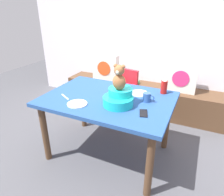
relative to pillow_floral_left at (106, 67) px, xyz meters
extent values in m
plane|color=#4C4C51|center=(0.64, -1.21, -0.68)|extent=(8.00, 8.00, 0.00)
cube|color=silver|center=(0.64, 0.29, 0.62)|extent=(4.40, 0.10, 2.60)
cube|color=brown|center=(0.64, 0.02, -0.45)|extent=(2.60, 0.44, 0.46)
cube|color=white|center=(0.00, 0.00, 0.00)|extent=(0.44, 0.14, 0.44)
cylinder|color=#D84C1E|center=(0.00, -0.07, 0.00)|extent=(0.24, 0.01, 0.24)
cube|color=white|center=(1.25, 0.00, 0.00)|extent=(0.44, 0.14, 0.44)
cylinder|color=#E02D72|center=(1.25, -0.07, 0.00)|extent=(0.24, 0.01, 0.24)
cube|color=#4A9967|center=(0.49, 0.02, -0.19)|extent=(0.20, 0.14, 0.05)
cube|color=#264C8C|center=(0.64, -1.21, 0.04)|extent=(1.37, 0.96, 0.04)
cylinder|color=brown|center=(0.04, -1.60, -0.33)|extent=(0.07, 0.07, 0.70)
cylinder|color=brown|center=(1.23, -1.60, -0.33)|extent=(0.07, 0.07, 0.70)
cylinder|color=brown|center=(0.04, -0.82, -0.33)|extent=(0.07, 0.07, 0.70)
cylinder|color=brown|center=(1.23, -0.82, -0.33)|extent=(0.07, 0.07, 0.70)
cylinder|color=red|center=(0.50, -0.43, -0.17)|extent=(0.34, 0.34, 0.10)
cube|color=red|center=(0.53, -0.29, -0.01)|extent=(0.30, 0.11, 0.24)
cube|color=white|center=(0.47, -0.61, -0.10)|extent=(0.33, 0.25, 0.02)
cylinder|color=silver|center=(0.36, -0.57, -0.45)|extent=(0.03, 0.03, 0.46)
cylinder|color=silver|center=(0.64, -0.57, -0.45)|extent=(0.03, 0.03, 0.46)
cylinder|color=silver|center=(0.36, -0.29, -0.45)|extent=(0.03, 0.03, 0.46)
cylinder|color=silver|center=(0.64, -0.29, -0.45)|extent=(0.03, 0.03, 0.46)
cylinder|color=#1ABDBA|center=(0.81, -1.34, 0.10)|extent=(0.30, 0.30, 0.09)
cylinder|color=#1ABDBA|center=(0.81, -1.28, 0.18)|extent=(0.24, 0.24, 0.07)
ellipsoid|color=#9A6139|center=(0.81, -1.32, 0.29)|extent=(0.13, 0.11, 0.15)
sphere|color=#9A6139|center=(0.81, -1.32, 0.41)|extent=(0.10, 0.10, 0.10)
sphere|color=beige|center=(0.81, -1.36, 0.40)|extent=(0.04, 0.04, 0.04)
sphere|color=#9A6139|center=(0.77, -1.32, 0.45)|extent=(0.04, 0.04, 0.04)
sphere|color=#9A6139|center=(0.85, -1.32, 0.45)|extent=(0.04, 0.04, 0.04)
cylinder|color=red|center=(1.15, -0.85, 0.13)|extent=(0.07, 0.07, 0.15)
cone|color=white|center=(1.15, -0.85, 0.23)|extent=(0.06, 0.06, 0.03)
cylinder|color=#335999|center=(1.04, -1.14, 0.11)|extent=(0.08, 0.08, 0.09)
torus|color=#335999|center=(1.09, -1.14, 0.11)|extent=(0.06, 0.01, 0.06)
cylinder|color=white|center=(0.91, -0.98, 0.07)|extent=(0.20, 0.20, 0.01)
cylinder|color=white|center=(0.43, -1.49, 0.07)|extent=(0.20, 0.20, 0.01)
cube|color=black|center=(1.09, -1.40, 0.06)|extent=(0.11, 0.16, 0.01)
cube|color=silver|center=(0.21, -1.40, 0.06)|extent=(0.16, 0.10, 0.01)
camera|label=1|loc=(1.50, -2.96, 0.95)|focal=32.02mm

